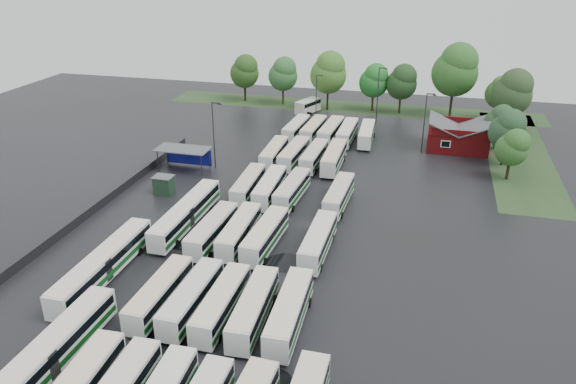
# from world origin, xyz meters

# --- Properties ---
(ground) EXTENTS (160.00, 160.00, 0.00)m
(ground) POSITION_xyz_m (0.00, 0.00, 0.00)
(ground) COLOR black
(ground) RESTS_ON ground
(brick_building) EXTENTS (10.07, 8.60, 5.39)m
(brick_building) POSITION_xyz_m (24.00, 42.77, 1.87)
(brick_building) COLOR maroon
(brick_building) RESTS_ON ground
(wash_shed) EXTENTS (8.20, 4.20, 3.58)m
(wash_shed) POSITION_xyz_m (-17.20, 22.02, 2.99)
(wash_shed) COLOR #2D2D30
(wash_shed) RESTS_ON ground
(utility_hut) EXTENTS (2.70, 2.20, 2.62)m
(utility_hut) POSITION_xyz_m (-16.20, 12.60, 1.32)
(utility_hut) COLOR black
(utility_hut) RESTS_ON ground
(grass_strip_north) EXTENTS (80.00, 10.00, 0.01)m
(grass_strip_north) POSITION_xyz_m (2.00, 64.80, 0.01)
(grass_strip_north) COLOR #26401E
(grass_strip_north) RESTS_ON ground
(grass_strip_east) EXTENTS (10.00, 50.00, 0.01)m
(grass_strip_east) POSITION_xyz_m (34.00, 42.80, 0.01)
(grass_strip_east) COLOR #26401E
(grass_strip_east) RESTS_ON ground
(west_fence) EXTENTS (0.10, 50.00, 1.20)m
(west_fence) POSITION_xyz_m (-22.20, 8.00, 0.60)
(west_fence) COLOR #2D2D30
(west_fence) RESTS_ON ground
(bus_r1c0) EXTENTS (2.37, 10.62, 2.95)m
(bus_r1c0) POSITION_xyz_m (-4.32, -12.47, 1.62)
(bus_r1c0) COLOR silver
(bus_r1c0) RESTS_ON ground
(bus_r1c1) EXTENTS (2.44, 10.79, 2.99)m
(bus_r1c1) POSITION_xyz_m (-1.06, -12.37, 1.65)
(bus_r1c1) COLOR silver
(bus_r1c1) RESTS_ON ground
(bus_r1c2) EXTENTS (2.32, 10.68, 2.97)m
(bus_r1c2) POSITION_xyz_m (1.99, -12.52, 1.63)
(bus_r1c2) COLOR silver
(bus_r1c2) RESTS_ON ground
(bus_r1c3) EXTENTS (2.74, 10.87, 3.00)m
(bus_r1c3) POSITION_xyz_m (5.10, -12.44, 1.65)
(bus_r1c3) COLOR silver
(bus_r1c3) RESTS_ON ground
(bus_r1c4) EXTENTS (2.74, 11.27, 3.12)m
(bus_r1c4) POSITION_xyz_m (8.48, -12.26, 1.71)
(bus_r1c4) COLOR silver
(bus_r1c4) RESTS_ON ground
(bus_r2c0) EXTENTS (2.66, 10.99, 3.04)m
(bus_r2c0) POSITION_xyz_m (-4.27, 0.90, 1.67)
(bus_r2c0) COLOR silver
(bus_r2c0) RESTS_ON ground
(bus_r2c1) EXTENTS (2.52, 10.88, 3.02)m
(bus_r2c1) POSITION_xyz_m (-1.14, 1.51, 1.66)
(bus_r2c1) COLOR silver
(bus_r2c1) RESTS_ON ground
(bus_r2c2) EXTENTS (2.78, 10.97, 3.03)m
(bus_r2c2) POSITION_xyz_m (2.10, 1.21, 1.67)
(bus_r2c2) COLOR silver
(bus_r2c2) RESTS_ON ground
(bus_r2c4) EXTENTS (2.39, 10.95, 3.04)m
(bus_r2c4) POSITION_xyz_m (8.26, 1.46, 1.67)
(bus_r2c4) COLOR silver
(bus_r2c4) RESTS_ON ground
(bus_r3c0) EXTENTS (2.70, 10.77, 2.98)m
(bus_r3c0) POSITION_xyz_m (-4.46, 14.88, 1.64)
(bus_r3c0) COLOR silver
(bus_r3c0) RESTS_ON ground
(bus_r3c1) EXTENTS (2.66, 10.96, 3.03)m
(bus_r3c1) POSITION_xyz_m (-1.31, 14.74, 1.67)
(bus_r3c1) COLOR silver
(bus_r3c1) RESTS_ON ground
(bus_r3c2) EXTENTS (2.80, 10.73, 2.96)m
(bus_r3c2) POSITION_xyz_m (1.82, 14.93, 1.63)
(bus_r3c2) COLOR silver
(bus_r3c2) RESTS_ON ground
(bus_r3c4) EXTENTS (2.62, 10.76, 2.98)m
(bus_r3c4) POSITION_xyz_m (8.33, 14.62, 1.64)
(bus_r3c4) COLOR silver
(bus_r3c4) RESTS_ON ground
(bus_r4c0) EXTENTS (2.57, 10.75, 2.98)m
(bus_r4c0) POSITION_xyz_m (-4.57, 28.31, 1.64)
(bus_r4c0) COLOR silver
(bus_r4c0) RESTS_ON ground
(bus_r4c1) EXTENTS (2.79, 11.01, 3.04)m
(bus_r4c1) POSITION_xyz_m (-1.38, 28.67, 1.67)
(bus_r4c1) COLOR silver
(bus_r4c1) RESTS_ON ground
(bus_r4c2) EXTENTS (2.58, 10.70, 2.96)m
(bus_r4c2) POSITION_xyz_m (1.93, 28.57, 1.63)
(bus_r4c2) COLOR silver
(bus_r4c2) RESTS_ON ground
(bus_r4c3) EXTENTS (2.51, 11.24, 3.12)m
(bus_r4c3) POSITION_xyz_m (5.12, 28.52, 1.72)
(bus_r4c3) COLOR silver
(bus_r4c3) RESTS_ON ground
(bus_r5c0) EXTENTS (2.79, 10.84, 2.99)m
(bus_r5c0) POSITION_xyz_m (-4.28, 41.86, 1.64)
(bus_r5c0) COLOR silver
(bus_r5c0) RESTS_ON ground
(bus_r5c1) EXTENTS (2.84, 10.91, 3.01)m
(bus_r5c1) POSITION_xyz_m (-1.09, 42.13, 1.65)
(bus_r5c1) COLOR silver
(bus_r5c1) RESTS_ON ground
(bus_r5c2) EXTENTS (2.94, 11.33, 3.12)m
(bus_r5c2) POSITION_xyz_m (2.13, 41.82, 1.72)
(bus_r5c2) COLOR silver
(bus_r5c2) RESTS_ON ground
(bus_r5c3) EXTENTS (2.41, 10.92, 3.04)m
(bus_r5c3) POSITION_xyz_m (5.09, 41.74, 1.67)
(bus_r5c3) COLOR silver
(bus_r5c3) RESTS_ON ground
(bus_r5c4) EXTENTS (2.76, 10.69, 2.95)m
(bus_r5c4) POSITION_xyz_m (8.49, 42.04, 1.62)
(bus_r5c4) COLOR silver
(bus_r5c4) RESTS_ON ground
(artic_bus_west_a) EXTENTS (2.53, 16.67, 3.09)m
(artic_bus_west_a) POSITION_xyz_m (-8.96, -23.00, 1.71)
(artic_bus_west_a) COLOR silver
(artic_bus_west_a) RESTS_ON ground
(artic_bus_west_b) EXTENTS (2.51, 16.46, 3.05)m
(artic_bus_west_b) POSITION_xyz_m (-9.04, 4.24, 1.69)
(artic_bus_west_b) COLOR silver
(artic_bus_west_b) RESTS_ON ground
(artic_bus_west_c) EXTENTS (2.41, 16.81, 3.12)m
(artic_bus_west_c) POSITION_xyz_m (-12.34, -9.24, 1.73)
(artic_bus_west_c) COLOR silver
(artic_bus_west_c) RESTS_ON ground
(minibus) EXTENTS (4.54, 6.80, 2.79)m
(minibus) POSITION_xyz_m (-5.78, 58.26, 1.55)
(minibus) COLOR silver
(minibus) RESTS_ON ground
(tree_north_0) EXTENTS (6.34, 6.34, 10.50)m
(tree_north_0) POSITION_xyz_m (-21.44, 64.23, 6.75)
(tree_north_0) COLOR black
(tree_north_0) RESTS_ON ground
(tree_north_1) EXTENTS (6.31, 6.31, 10.45)m
(tree_north_1) POSITION_xyz_m (-12.52, 63.75, 6.73)
(tree_north_1) COLOR #35291D
(tree_north_1) RESTS_ON ground
(tree_north_2) EXTENTS (7.55, 7.55, 12.50)m
(tree_north_2) POSITION_xyz_m (-2.16, 61.57, 8.05)
(tree_north_2) COLOR black
(tree_north_2) RESTS_ON ground
(tree_north_3) EXTENTS (6.08, 6.08, 10.08)m
(tree_north_3) POSITION_xyz_m (7.15, 63.31, 6.48)
(tree_north_3) COLOR #331F13
(tree_north_3) RESTS_ON ground
(tree_north_4) EXTENTS (6.26, 6.26, 10.36)m
(tree_north_4) POSITION_xyz_m (12.86, 62.78, 6.67)
(tree_north_4) COLOR #31241A
(tree_north_4) RESTS_ON ground
(tree_north_5) EXTENTS (9.07, 9.07, 15.03)m
(tree_north_5) POSITION_xyz_m (23.10, 62.74, 9.67)
(tree_north_5) COLOR black
(tree_north_5) RESTS_ON ground
(tree_north_6) EXTENTS (5.54, 5.54, 9.18)m
(tree_north_6) POSITION_xyz_m (31.90, 62.08, 5.90)
(tree_north_6) COLOR black
(tree_north_6) RESTS_ON ground
(tree_east_0) EXTENTS (4.85, 4.82, 7.98)m
(tree_east_0) POSITION_xyz_m (31.24, 30.26, 5.13)
(tree_east_0) COLOR black
(tree_east_0) RESTS_ON ground
(tree_east_1) EXTENTS (5.60, 5.60, 9.28)m
(tree_east_1) POSITION_xyz_m (31.00, 36.42, 5.97)
(tree_east_1) COLOR black
(tree_east_1) RESTS_ON ground
(tree_east_2) EXTENTS (4.82, 4.80, 7.95)m
(tree_east_2) POSITION_xyz_m (30.50, 44.15, 5.11)
(tree_east_2) COLOR black
(tree_east_2) RESTS_ON ground
(tree_east_3) EXTENTS (7.33, 7.33, 12.14)m
(tree_east_3) POSITION_xyz_m (33.14, 54.20, 7.81)
(tree_east_3) COLOR #2F2018
(tree_east_3) RESTS_ON ground
(tree_east_4) EXTENTS (6.54, 6.54, 10.83)m
(tree_east_4) POSITION_xyz_m (34.17, 59.65, 6.96)
(tree_east_4) COLOR #321E13
(tree_east_4) RESTS_ON ground
(lamp_post_ne) EXTENTS (1.56, 0.30, 10.15)m
(lamp_post_ne) POSITION_xyz_m (18.34, 39.46, 5.89)
(lamp_post_ne) COLOR #2D2D30
(lamp_post_ne) RESTS_ON ground
(lamp_post_nw) EXTENTS (1.63, 0.32, 10.61)m
(lamp_post_nw) POSITION_xyz_m (-12.73, 23.69, 6.16)
(lamp_post_nw) COLOR #2D2D30
(lamp_post_nw) RESTS_ON ground
(lamp_post_back_w) EXTENTS (1.39, 0.27, 9.02)m
(lamp_post_back_w) POSITION_xyz_m (-3.06, 54.05, 5.24)
(lamp_post_back_w) COLOR #2D2D30
(lamp_post_back_w) RESTS_ON ground
(lamp_post_back_e) EXTENTS (1.66, 0.32, 10.79)m
(lamp_post_back_e) POSITION_xyz_m (8.89, 55.31, 6.27)
(lamp_post_back_e) COLOR #2D2D30
(lamp_post_back_e) RESTS_ON ground
(puddle_0) EXTENTS (6.44, 6.44, 0.01)m
(puddle_0) POSITION_xyz_m (-1.58, -18.94, 0.00)
(puddle_0) COLOR black
(puddle_0) RESTS_ON ground
(puddle_1) EXTENTS (2.86, 2.86, 0.01)m
(puddle_1) POSITION_xyz_m (9.01, -19.26, 0.00)
(puddle_1) COLOR black
(puddle_1) RESTS_ON ground
(puddle_2) EXTENTS (4.68, 4.68, 0.01)m
(puddle_2) POSITION_xyz_m (-7.76, 0.53, 0.00)
(puddle_2) COLOR black
(puddle_2) RESTS_ON ground
(puddle_3) EXTENTS (4.21, 4.21, 0.01)m
(puddle_3) POSITION_xyz_m (5.15, -1.35, 0.00)
(puddle_3) COLOR black
(puddle_3) RESTS_ON ground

